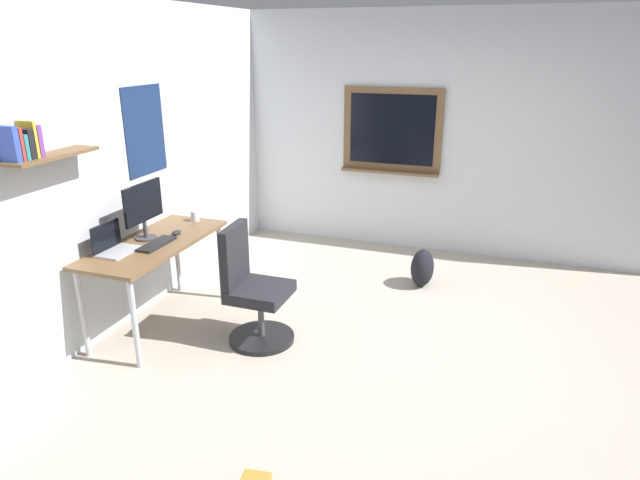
{
  "coord_description": "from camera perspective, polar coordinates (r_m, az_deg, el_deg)",
  "views": [
    {
      "loc": [
        -3.66,
        -0.59,
        2.26
      ],
      "look_at": [
        0.04,
        0.73,
        0.85
      ],
      "focal_mm": 31.03,
      "sensor_mm": 36.0,
      "label": 1
    }
  ],
  "objects": [
    {
      "name": "monitor_primary",
      "position": [
        4.65,
        -17.75,
        3.26
      ],
      "size": [
        0.46,
        0.17,
        0.46
      ],
      "color": "#38383D",
      "rests_on": "desk"
    },
    {
      "name": "computer_mouse",
      "position": [
        4.77,
        -14.57,
        0.77
      ],
      "size": [
        0.1,
        0.06,
        0.03
      ],
      "primitive_type": "ellipsoid",
      "color": "#262628",
      "rests_on": "desk"
    },
    {
      "name": "ground_plane",
      "position": [
        4.34,
        9.12,
        -11.88
      ],
      "size": [
        5.2,
        5.2,
        0.0
      ],
      "primitive_type": "plane",
      "color": "#ADA393",
      "rests_on": "ground"
    },
    {
      "name": "wall_right",
      "position": [
        6.21,
        13.91,
        10.33
      ],
      "size": [
        0.22,
        5.0,
        2.6
      ],
      "color": "silver",
      "rests_on": "ground"
    },
    {
      "name": "coffee_mug",
      "position": [
        5.08,
        -12.77,
        2.43
      ],
      "size": [
        0.08,
        0.08,
        0.09
      ],
      "primitive_type": "cylinder",
      "color": "silver",
      "rests_on": "desk"
    },
    {
      "name": "laptop",
      "position": [
        4.49,
        -20.52,
        -0.53
      ],
      "size": [
        0.31,
        0.21,
        0.23
      ],
      "color": "#ADAFB5",
      "rests_on": "desk"
    },
    {
      "name": "office_chair",
      "position": [
        4.37,
        -6.97,
        -5.43
      ],
      "size": [
        0.52,
        0.52,
        0.95
      ],
      "color": "black",
      "rests_on": "ground"
    },
    {
      "name": "wall_back",
      "position": [
        4.84,
        -19.9,
        7.21
      ],
      "size": [
        5.0,
        0.3,
        2.6
      ],
      "color": "silver",
      "rests_on": "ground"
    },
    {
      "name": "keyboard",
      "position": [
        4.56,
        -16.49,
        -0.4
      ],
      "size": [
        0.37,
        0.13,
        0.02
      ],
      "primitive_type": "cube",
      "color": "black",
      "rests_on": "desk"
    },
    {
      "name": "backpack",
      "position": [
        5.48,
        10.5,
        -2.84
      ],
      "size": [
        0.32,
        0.22,
        0.37
      ],
      "primitive_type": "ellipsoid",
      "color": "black",
      "rests_on": "ground"
    },
    {
      "name": "desk",
      "position": [
        4.68,
        -16.63,
        -1.08
      ],
      "size": [
        1.37,
        0.58,
        0.74
      ],
      "color": "brown",
      "rests_on": "ground"
    }
  ]
}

